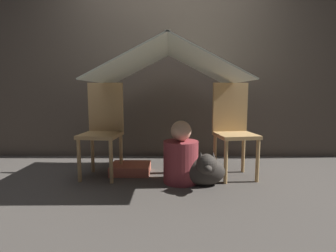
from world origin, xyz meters
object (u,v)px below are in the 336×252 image
(dog, at_px, (205,170))
(person_front, at_px, (181,157))
(chair_left, at_px, (103,126))
(chair_right, at_px, (233,126))

(dog, bearing_deg, person_front, 151.18)
(chair_left, distance_m, chair_right, 1.34)
(chair_right, height_order, person_front, chair_right)
(dog, bearing_deg, chair_left, 161.66)
(chair_left, height_order, person_front, chair_left)
(chair_left, xyz_separation_m, chair_right, (1.34, -0.00, 0.00))
(chair_right, relative_size, person_front, 1.61)
(person_front, xyz_separation_m, dog, (0.22, -0.12, -0.09))
(person_front, bearing_deg, chair_left, 164.78)
(dog, bearing_deg, chair_right, 45.56)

